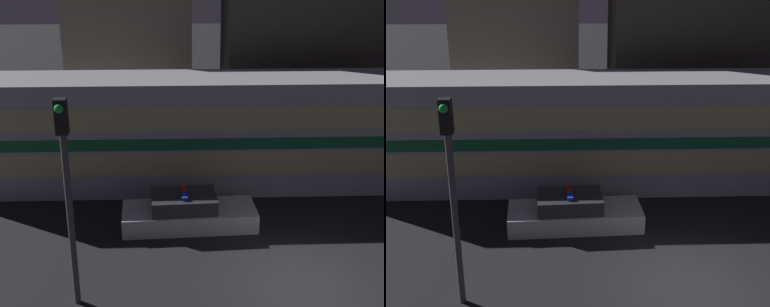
% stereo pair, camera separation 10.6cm
% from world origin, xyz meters
% --- Properties ---
extents(ground_plane, '(120.00, 120.00, 0.00)m').
position_xyz_m(ground_plane, '(0.00, 0.00, 0.00)').
color(ground_plane, black).
extents(train, '(18.98, 2.91, 4.60)m').
position_xyz_m(train, '(-2.88, 7.56, 2.30)').
color(train, '#B7BABF').
rests_on(train, ground_plane).
extents(police_car, '(4.81, 1.98, 1.35)m').
position_xyz_m(police_car, '(-3.27, 3.92, 0.50)').
color(police_car, silver).
rests_on(police_car, ground_plane).
extents(traffic_light_corner, '(0.30, 0.46, 5.90)m').
position_xyz_m(traffic_light_corner, '(-6.50, -0.44, 3.59)').
color(traffic_light_corner, '#4C4C51').
rests_on(traffic_light_corner, ground_plane).
extents(building_left, '(6.19, 4.05, 9.64)m').
position_xyz_m(building_left, '(-5.89, 14.53, 4.82)').
color(building_left, '#726656').
rests_on(building_left, ground_plane).
extents(building_center, '(9.35, 4.49, 8.96)m').
position_xyz_m(building_center, '(3.51, 13.29, 4.48)').
color(building_center, '#47423D').
rests_on(building_center, ground_plane).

